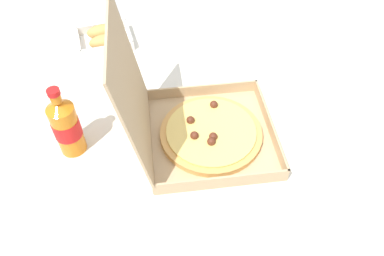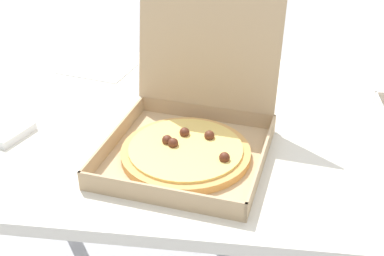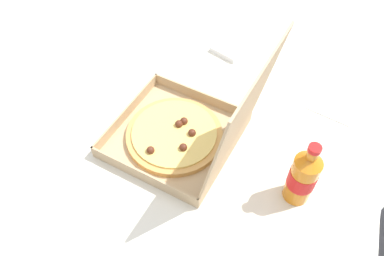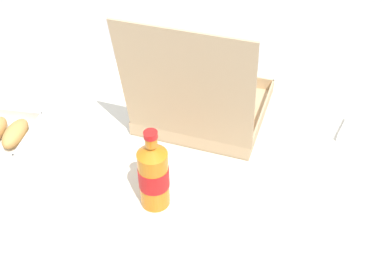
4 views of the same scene
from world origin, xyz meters
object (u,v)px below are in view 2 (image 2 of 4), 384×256
at_px(chair, 226,94).
at_px(napkin_pile, 4,130).
at_px(pizza_box_open, 191,129).
at_px(cola_bottle, 230,56).
at_px(paper_menu, 97,69).

height_order(chair, napkin_pile, chair).
distance_m(pizza_box_open, cola_bottle, 0.35).
relative_size(cola_bottle, paper_menu, 1.07).
bearing_deg(cola_bottle, paper_menu, 170.40).
height_order(chair, paper_menu, chair).
relative_size(paper_menu, napkin_pile, 1.91).
bearing_deg(chair, cola_bottle, -86.18).
height_order(chair, pizza_box_open, pizza_box_open).
bearing_deg(chair, pizza_box_open, -92.61).
distance_m(chair, paper_menu, 0.61).
bearing_deg(pizza_box_open, napkin_pile, 178.72).
xyz_separation_m(pizza_box_open, cola_bottle, (0.07, 0.35, 0.04)).
distance_m(cola_bottle, paper_menu, 0.43).
relative_size(chair, napkin_pile, 7.55).
xyz_separation_m(pizza_box_open, napkin_pile, (-0.46, 0.01, -0.04)).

